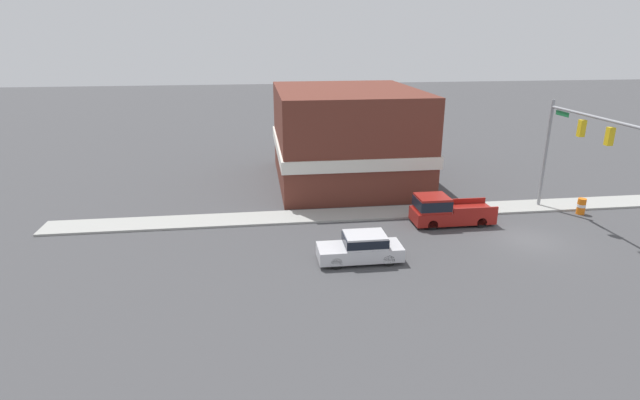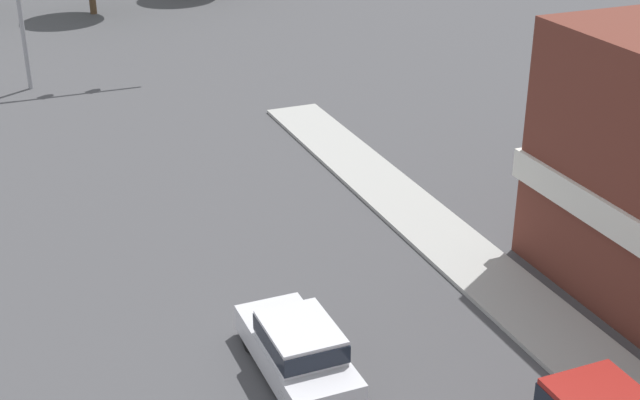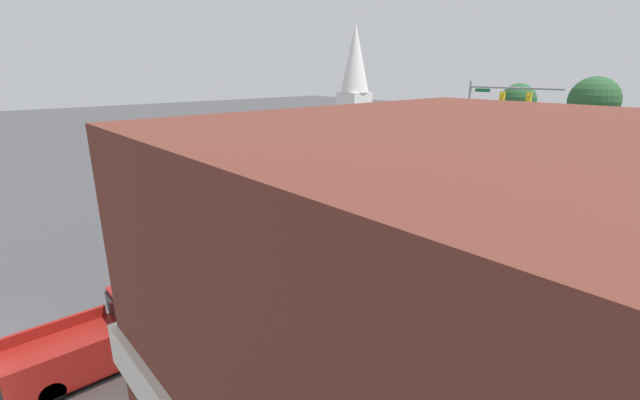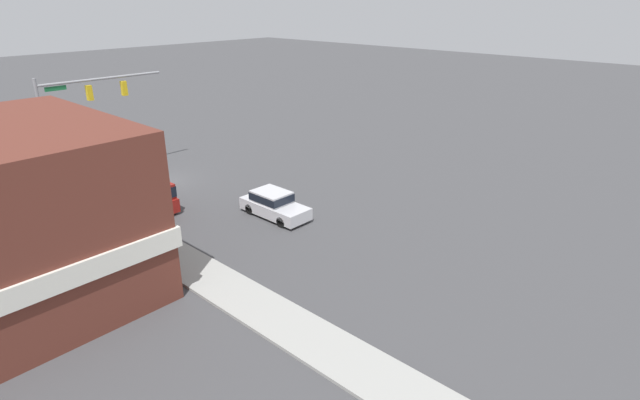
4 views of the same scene
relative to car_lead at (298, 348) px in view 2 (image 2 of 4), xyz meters
name	(u,v)px [view 2 (image 2 of 4)]	position (x,y,z in m)	size (l,w,h in m)	color
car_lead	(298,348)	(0.00, 0.00, 0.00)	(1.84, 4.61, 1.58)	black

